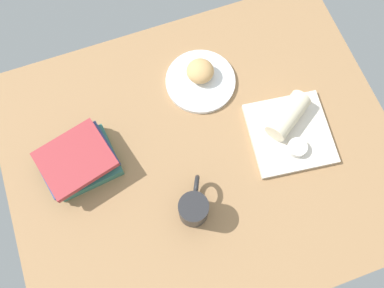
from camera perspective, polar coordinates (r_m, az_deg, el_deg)
dining_table at (r=117.59cm, az=1.47°, el=-1.67°), size 110.00×90.00×4.00cm
round_plate at (r=123.76cm, az=1.19°, el=8.80°), size 20.99×20.99×1.40cm
scone_pastry at (r=121.46cm, az=1.16°, el=10.19°), size 10.91×10.88×5.48cm
square_plate at (r=120.12cm, az=13.54°, el=1.44°), size 25.31×25.31×1.60cm
sauce_cup at (r=117.02cm, az=14.53°, el=-0.49°), size 5.48×5.48×2.20cm
breakfast_wrap at (r=117.80cm, az=13.33°, el=3.90°), size 15.25×12.90×6.14cm
book_stack at (r=115.02cm, az=-15.57°, el=-2.28°), size 21.91×19.57×8.09cm
coffee_mug at (r=106.62cm, az=0.25°, el=-8.94°), size 8.61×12.53×10.35cm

